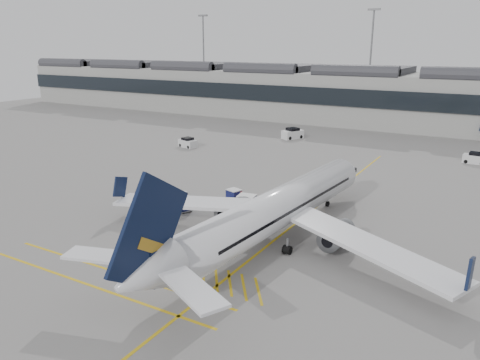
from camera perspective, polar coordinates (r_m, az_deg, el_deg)
The scene contains 18 objects.
ground at distance 46.40m, azimuth -7.98°, elevation -5.56°, with size 220.00×220.00×0.00m, color gray.
terminal at distance 109.55m, azimuth 15.94°, elevation 9.86°, with size 200.00×20.45×12.40m.
light_masts at distance 123.10m, azimuth 17.19°, elevation 14.31°, with size 113.00×0.60×25.45m.
apron_markings at distance 49.88m, azimuth 8.38°, elevation -3.99°, with size 0.25×60.00×0.01m, color gold.
airliner_main at distance 41.66m, azimuth 4.21°, elevation -3.74°, with size 33.83×37.09×9.86m.
belt_loader at distance 49.22m, azimuth 4.02°, elevation -3.49°, with size 4.53×2.06×1.80m.
baggage_cart_a at distance 48.87m, azimuth 0.82°, elevation -2.92°, with size 2.11×1.83×2.00m.
baggage_cart_b at distance 49.98m, azimuth -6.90°, elevation -2.84°, with size 1.89×1.73×1.63m.
baggage_cart_c at distance 52.04m, azimuth -0.75°, elevation -1.95°, with size 1.85×1.67×1.63m.
baggage_cart_d at distance 51.32m, azimuth -7.48°, elevation -2.29°, with size 1.74×1.48×1.72m.
ramp_agent_a at distance 51.31m, azimuth 0.20°, elevation -2.30°, with size 0.58×0.38×1.59m, color #E83E0C.
ramp_agent_b at distance 49.74m, azimuth 0.59°, elevation -2.88°, with size 0.80×0.62×1.64m, color orange.
pushback_tug at distance 54.03m, azimuth -10.64°, elevation -1.78°, with size 2.93×2.17×1.48m.
safety_cone_nose at distance 58.53m, azimuth 8.36°, elevation -0.66°, with size 0.40×0.40×0.55m, color #F24C0A.
safety_cone_engine at distance 47.09m, azimuth 9.90°, elevation -5.02°, with size 0.32×0.32×0.45m, color #F24C0A.
service_van_left at distance 81.34m, azimuth -6.40°, elevation 4.53°, with size 3.61×2.45×1.70m.
service_van_mid at distance 88.98m, azimuth 6.43°, elevation 5.63°, with size 3.59×4.42×2.03m.
service_van_right at distance 78.01m, azimuth 26.72°, elevation 2.37°, with size 3.37×1.84×1.68m.
Camera 1 is at (26.94, -33.70, 17.08)m, focal length 35.00 mm.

